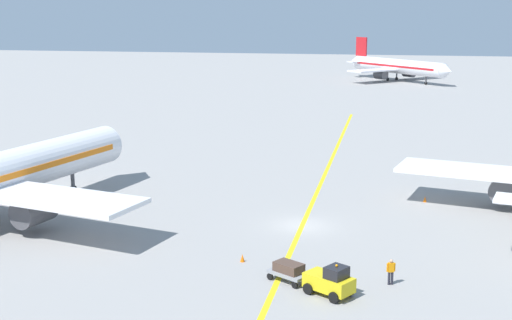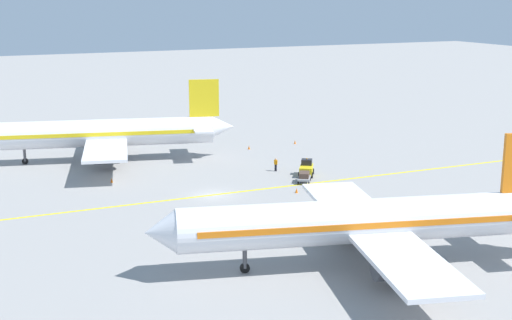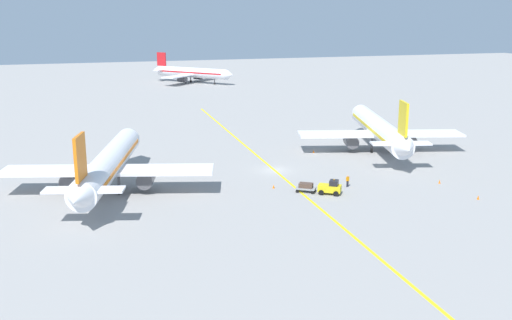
% 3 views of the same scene
% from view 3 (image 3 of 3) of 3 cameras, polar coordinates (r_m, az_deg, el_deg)
% --- Properties ---
extents(ground_plane, '(400.00, 400.00, 0.00)m').
position_cam_3_polar(ground_plane, '(91.13, 1.79, -1.00)').
color(ground_plane, gray).
extents(apron_yellow_centreline, '(1.69, 120.00, 0.01)m').
position_cam_3_polar(apron_yellow_centreline, '(91.13, 1.79, -0.99)').
color(apron_yellow_centreline, yellow).
rests_on(apron_yellow_centreline, ground).
extents(airplane_at_gate, '(28.41, 35.08, 10.60)m').
position_cam_3_polar(airplane_at_gate, '(82.20, -13.90, -0.43)').
color(airplane_at_gate, white).
rests_on(airplane_at_gate, ground).
extents(airplane_adjacent_stand, '(28.43, 35.14, 10.60)m').
position_cam_3_polar(airplane_adjacent_stand, '(105.20, 11.69, 2.86)').
color(airplane_adjacent_stand, white).
rests_on(airplane_adjacent_stand, ground).
extents(airplane_distant_taxiing, '(24.37, 24.81, 9.54)m').
position_cam_3_polar(airplane_distant_taxiing, '(200.60, -6.17, 8.27)').
color(airplane_distant_taxiing, white).
rests_on(airplane_distant_taxiing, ground).
extents(baggage_tug_white, '(3.34, 2.90, 2.11)m').
position_cam_3_polar(baggage_tug_white, '(79.92, 7.10, -2.62)').
color(baggage_tug_white, gold).
rests_on(baggage_tug_white, ground).
extents(baggage_cart_trailing, '(2.94, 2.58, 1.24)m').
position_cam_3_polar(baggage_cart_trailing, '(80.51, 4.78, -2.54)').
color(baggage_cart_trailing, gray).
rests_on(baggage_cart_trailing, ground).
extents(ground_crew_worker, '(0.55, 0.33, 1.68)m').
position_cam_3_polar(ground_crew_worker, '(83.46, 8.72, -1.95)').
color(ground_crew_worker, '#23232D').
rests_on(ground_crew_worker, ground).
extents(traffic_cone_near_nose, '(0.32, 0.32, 0.55)m').
position_cam_3_polar(traffic_cone_near_nose, '(82.48, 20.40, -3.36)').
color(traffic_cone_near_nose, orange).
rests_on(traffic_cone_near_nose, ground).
extents(traffic_cone_mid_apron, '(0.32, 0.32, 0.55)m').
position_cam_3_polar(traffic_cone_mid_apron, '(82.09, 1.68, -2.52)').
color(traffic_cone_mid_apron, orange).
rests_on(traffic_cone_mid_apron, ground).
extents(traffic_cone_by_wingtip, '(0.32, 0.32, 0.55)m').
position_cam_3_polar(traffic_cone_by_wingtip, '(88.15, 17.08, -1.98)').
color(traffic_cone_by_wingtip, orange).
rests_on(traffic_cone_by_wingtip, ground).
extents(traffic_cone_far_edge, '(0.32, 0.32, 0.55)m').
position_cam_3_polar(traffic_cone_far_edge, '(102.57, 5.51, 0.84)').
color(traffic_cone_far_edge, orange).
rests_on(traffic_cone_far_edge, ground).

